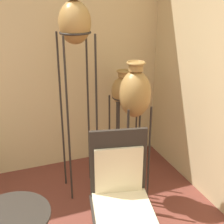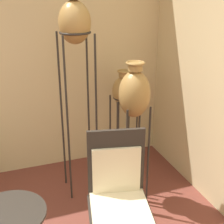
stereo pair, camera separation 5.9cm
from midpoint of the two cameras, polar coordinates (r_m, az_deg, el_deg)
The scene contains 4 objects.
vase_stand_tall at distance 2.92m, azimuth -6.20°, elevation 14.91°, with size 0.31×0.31×2.04m.
vase_stand_medium at distance 2.82m, azimuth 4.73°, elevation 2.92°, with size 0.29×0.29×1.45m.
vase_stand_short at distance 3.54m, azimuth 2.64°, elevation 3.55°, with size 0.26×0.26×1.20m.
chair at distance 2.44m, azimuth 1.89°, elevation -14.51°, with size 0.55×0.56×1.07m.
Camera 2 is at (0.22, -1.39, 2.05)m, focal length 50.00 mm.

